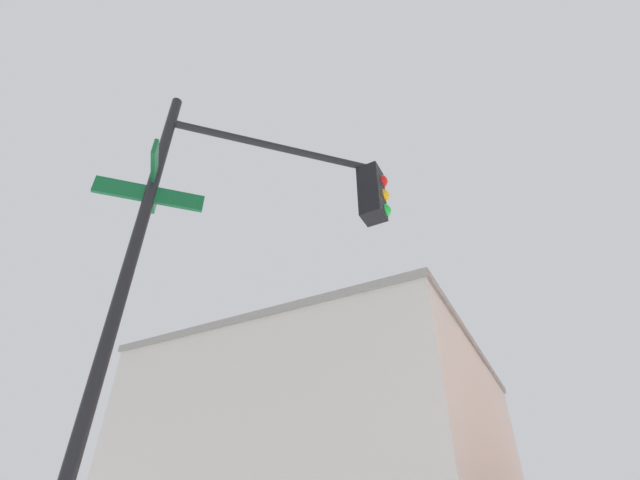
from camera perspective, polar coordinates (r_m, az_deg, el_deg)
traffic_signal_near at (r=4.92m, az=-7.80°, el=1.83°), size 2.39×2.44×5.72m
building_stucco at (r=30.44m, az=2.08°, el=-26.46°), size 19.24×20.02×11.45m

